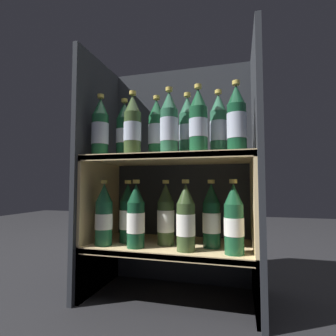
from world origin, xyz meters
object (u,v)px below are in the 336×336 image
object	(u,v)px
bottle_upper_front_2	(169,125)
bottle_lower_back_0	(128,215)
bottle_upper_front_0	(100,129)
bottle_lower_back_1	(166,216)
bottle_upper_back_3	(219,126)
bottle_lower_back_2	(211,217)
bottle_lower_front_1	(136,217)
bottle_lower_front_2	(186,219)
bottle_upper_back_0	(124,132)
bottle_upper_back_2	(187,128)
bottle_lower_front_3	(234,220)
bottle_upper_front_1	(132,127)
bottle_lower_front_0	(104,216)
bottle_upper_back_1	(156,130)
bottle_upper_front_4	(237,121)
bottle_upper_front_3	(198,123)

from	to	relation	value
bottle_upper_front_2	bottle_lower_back_0	distance (m)	0.40
bottle_upper_front_0	bottle_lower_back_1	distance (m)	0.43
bottle_upper_back_3	bottle_lower_back_2	xyz separation A→B (m)	(-0.03, 0.00, -0.34)
bottle_lower_front_1	bottle_lower_back_0	world-z (taller)	same
bottle_lower_front_2	bottle_lower_back_0	xyz separation A→B (m)	(-0.26, 0.08, -0.00)
bottle_upper_back_0	bottle_upper_back_2	world-z (taller)	same
bottle_upper_front_2	bottle_lower_back_2	xyz separation A→B (m)	(0.15, 0.08, -0.34)
bottle_lower_front_2	bottle_lower_back_2	xyz separation A→B (m)	(0.08, 0.08, 0.00)
bottle_lower_front_3	bottle_lower_back_0	world-z (taller)	same
bottle_upper_back_2	bottle_lower_back_2	world-z (taller)	bottle_upper_back_2
bottle_upper_front_1	bottle_upper_back_2	distance (m)	0.22
bottle_upper_front_2	bottle_upper_back_0	bearing A→B (deg)	160.71
bottle_lower_front_0	bottle_upper_back_1	bearing A→B (deg)	21.72
bottle_lower_front_1	bottle_upper_front_0	bearing A→B (deg)	180.00
bottle_upper_front_4	bottle_upper_back_2	size ratio (longest dim) A/B	1.00
bottle_upper_front_1	bottle_lower_front_3	size ratio (longest dim) A/B	1.00
bottle_upper_front_1	bottle_lower_back_0	distance (m)	0.36
bottle_lower_front_1	bottle_lower_front_3	bearing A→B (deg)	-0.00
bottle_upper_front_4	bottle_upper_back_1	xyz separation A→B (m)	(-0.32, 0.08, 0.00)
bottle_lower_front_1	bottle_lower_back_2	bearing A→B (deg)	15.41
bottle_lower_front_0	bottle_lower_front_2	size ratio (longest dim) A/B	1.00
bottle_upper_front_1	bottle_lower_front_0	bearing A→B (deg)	180.00
bottle_upper_back_3	bottle_lower_back_0	bearing A→B (deg)	180.00
bottle_upper_front_1	bottle_lower_front_1	xyz separation A→B (m)	(0.02, 0.00, -0.34)
bottle_upper_back_3	bottle_lower_back_1	xyz separation A→B (m)	(-0.21, 0.00, -0.35)
bottle_upper_back_2	bottle_lower_back_0	size ratio (longest dim) A/B	1.00
bottle_upper_front_3	bottle_lower_front_0	xyz separation A→B (m)	(-0.37, 0.00, -0.34)
bottle_upper_front_4	bottle_lower_back_1	size ratio (longest dim) A/B	1.00
bottle_upper_front_1	bottle_lower_back_1	world-z (taller)	bottle_upper_front_1
bottle_upper_back_1	bottle_lower_front_1	xyz separation A→B (m)	(-0.06, -0.08, -0.34)
bottle_upper_front_2	bottle_lower_back_1	bearing A→B (deg)	114.13
bottle_upper_front_1	bottle_upper_front_0	bearing A→B (deg)	180.00
bottle_upper_back_0	bottle_lower_front_0	bearing A→B (deg)	-121.89
bottle_upper_front_0	bottle_lower_front_2	world-z (taller)	bottle_upper_front_0
bottle_upper_back_0	bottle_upper_front_0	bearing A→B (deg)	-132.61
bottle_upper_front_4	bottle_upper_back_0	world-z (taller)	same
bottle_upper_front_1	bottle_upper_front_2	distance (m)	0.15
bottle_upper_front_3	bottle_upper_back_1	xyz separation A→B (m)	(-0.18, 0.08, -0.00)
bottle_upper_front_4	bottle_upper_back_2	distance (m)	0.20
bottle_upper_back_1	bottle_upper_back_2	size ratio (longest dim) A/B	1.00
bottle_upper_front_4	bottle_upper_back_3	size ratio (longest dim) A/B	1.00
bottle_lower_back_1	bottle_lower_front_3	bearing A→B (deg)	-16.10
bottle_upper_front_0	bottle_lower_back_1	bearing A→B (deg)	16.72
bottle_lower_front_0	bottle_upper_front_0	bearing A→B (deg)	180.00
bottle_lower_front_1	bottle_upper_back_3	bearing A→B (deg)	13.91
bottle_upper_front_2	bottle_upper_back_3	size ratio (longest dim) A/B	1.00
bottle_upper_front_0	bottle_upper_back_3	world-z (taller)	same
bottle_upper_front_1	bottle_lower_back_1	distance (m)	0.37
bottle_lower_front_2	bottle_lower_back_1	distance (m)	0.12
bottle_lower_front_2	bottle_lower_back_1	world-z (taller)	same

